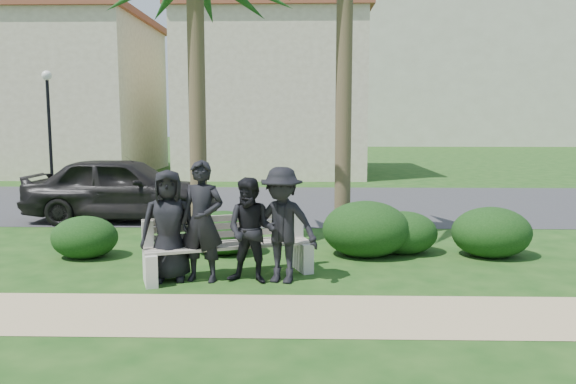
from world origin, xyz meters
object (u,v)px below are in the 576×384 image
man_b (202,221)px  car_a (124,188)px  street_lamp (48,108)px  man_c (251,231)px  park_bench (230,250)px  man_a (169,226)px  man_d (282,225)px

man_b → car_a: size_ratio=0.40×
street_lamp → car_a: street_lamp is taller
man_b → street_lamp: bearing=133.2°
man_c → car_a: size_ratio=0.34×
street_lamp → man_b: size_ratio=2.30×
street_lamp → car_a: (4.95, -7.05, -2.14)m
park_bench → car_a: size_ratio=0.60×
street_lamp → man_a: size_ratio=2.50×
man_b → man_d: man_b is taller
street_lamp → man_b: bearing=-57.5°
man_a → car_a: man_a is taller
man_c → car_a: 6.44m
park_bench → man_d: (0.84, -0.33, 0.47)m
park_bench → car_a: car_a is taller
park_bench → man_b: 0.70m
street_lamp → man_c: bearing=-55.2°
man_a → man_d: man_d is taller
man_b → man_d: size_ratio=1.05×
street_lamp → park_bench: street_lamp is taller
man_c → man_b: bearing=-173.3°
man_d → man_c: bearing=-158.5°
car_a → street_lamp: bearing=35.4°
street_lamp → man_c: size_ratio=2.67×
man_c → man_d: man_d is taller
car_a → man_a: bearing=-155.5°
man_b → car_a: bearing=129.4°
street_lamp → park_bench: bearing=-55.6°
man_b → man_d: 1.22m
street_lamp → man_a: 14.43m
man_c → man_a: bearing=-172.0°
man_d → car_a: (-4.09, 5.28, -0.08)m
street_lamp → man_b: street_lamp is taller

